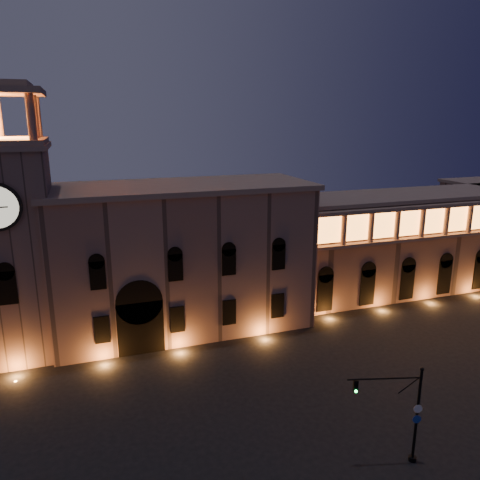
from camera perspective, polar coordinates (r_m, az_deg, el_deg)
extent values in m
plane|color=black|center=(42.10, 2.98, -21.79)|extent=(160.00, 160.00, 0.00)
cube|color=#846256|center=(56.88, -7.06, -2.32)|extent=(30.00, 12.00, 17.00)
cube|color=gray|center=(54.98, -7.35, 6.48)|extent=(30.80, 12.80, 0.60)
cube|color=black|center=(52.97, -12.09, -10.23)|extent=(5.00, 1.40, 6.00)
cylinder|color=black|center=(51.79, -12.26, -7.22)|extent=(5.00, 1.40, 5.00)
cube|color=orange|center=(52.87, -12.05, -10.52)|extent=(4.20, 0.20, 5.00)
cube|color=#846256|center=(54.71, -26.22, -1.72)|extent=(9.00, 9.00, 22.00)
cylinder|color=gray|center=(48.69, -24.12, 13.54)|extent=(0.76, 0.76, 4.20)
cylinder|color=gray|center=(56.27, -23.49, 13.59)|extent=(0.76, 0.76, 4.20)
cylinder|color=gray|center=(52.48, -23.78, 13.57)|extent=(0.76, 0.76, 4.20)
cube|color=#7F5C51|center=(73.48, 19.50, -0.38)|extent=(40.00, 10.00, 14.00)
cube|color=gray|center=(72.05, 19.99, 5.19)|extent=(40.60, 10.60, 0.50)
cube|color=gray|center=(68.88, 22.46, 0.35)|extent=(40.00, 1.20, 0.40)
cube|color=gray|center=(68.02, 22.81, 3.86)|extent=(40.00, 1.40, 0.50)
cube|color=orange|center=(68.81, 22.34, 2.23)|extent=(38.00, 0.15, 3.60)
cylinder|color=gray|center=(58.21, 9.18, 1.05)|extent=(0.70, 0.70, 4.00)
cylinder|color=gray|center=(60.16, 12.55, 1.33)|extent=(0.70, 0.70, 4.00)
cylinder|color=gray|center=(62.31, 15.70, 1.59)|extent=(0.70, 0.70, 4.00)
cylinder|color=gray|center=(64.63, 18.63, 1.82)|extent=(0.70, 0.70, 4.00)
cylinder|color=gray|center=(67.11, 21.35, 2.03)|extent=(0.70, 0.70, 4.00)
cylinder|color=gray|center=(69.74, 23.88, 2.23)|extent=(0.70, 0.70, 4.00)
cylinder|color=gray|center=(72.48, 26.21, 2.40)|extent=(0.70, 0.70, 4.00)
cylinder|color=black|center=(38.88, 20.75, -19.49)|extent=(0.22, 0.22, 7.55)
cylinder|color=black|center=(40.97, 20.26, -23.71)|extent=(0.60, 0.60, 0.32)
sphere|color=black|center=(36.91, 21.31, -14.46)|extent=(0.30, 0.30, 0.30)
cylinder|color=black|center=(36.23, 17.18, -15.83)|extent=(5.23, 1.57, 0.13)
cube|color=black|center=(35.88, 13.90, -16.91)|extent=(0.39, 0.38, 0.92)
cylinder|color=#0CE53F|center=(35.90, 13.96, -17.46)|extent=(0.21, 0.14, 0.19)
cylinder|color=silver|center=(38.34, 20.88, -18.69)|extent=(0.64, 0.21, 0.65)
cylinder|color=navy|center=(38.81, 20.75, -19.76)|extent=(0.64, 0.21, 0.65)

